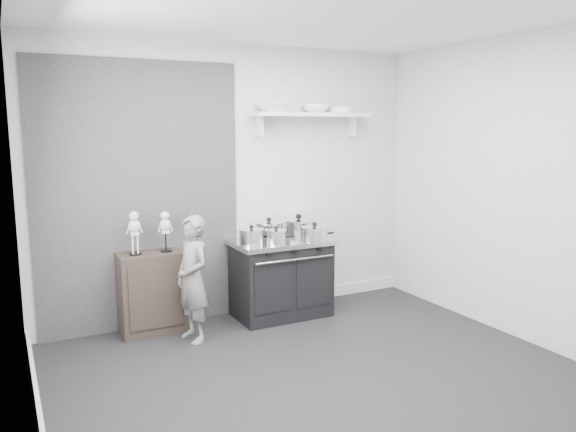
# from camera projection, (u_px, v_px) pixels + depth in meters

# --- Properties ---
(ground) EXTENTS (4.00, 4.00, 0.00)m
(ground) POSITION_uv_depth(u_px,v_px,m) (327.00, 380.00, 4.25)
(ground) COLOR black
(ground) RESTS_ON ground
(room_shell) EXTENTS (4.02, 3.62, 2.71)m
(room_shell) POSITION_uv_depth(u_px,v_px,m) (308.00, 163.00, 4.08)
(room_shell) COLOR #AEAEAB
(room_shell) RESTS_ON ground
(wall_shelf) EXTENTS (1.30, 0.26, 0.24)m
(wall_shelf) POSITION_uv_depth(u_px,v_px,m) (311.00, 116.00, 5.77)
(wall_shelf) COLOR silver
(wall_shelf) RESTS_ON room_shell
(stove) EXTENTS (0.98, 0.61, 0.78)m
(stove) POSITION_uv_depth(u_px,v_px,m) (281.00, 278.00, 5.65)
(stove) COLOR black
(stove) RESTS_ON ground
(side_cabinet) EXTENTS (0.58, 0.34, 0.76)m
(side_cabinet) POSITION_uv_depth(u_px,v_px,m) (152.00, 293.00, 5.19)
(side_cabinet) COLOR black
(side_cabinet) RESTS_ON ground
(child) EXTENTS (0.35, 0.46, 1.14)m
(child) POSITION_uv_depth(u_px,v_px,m) (193.00, 279.00, 4.96)
(child) COLOR slate
(child) RESTS_ON ground
(pot_front_left) EXTENTS (0.33, 0.24, 0.19)m
(pot_front_left) POSITION_uv_depth(u_px,v_px,m) (252.00, 237.00, 5.35)
(pot_front_left) COLOR silver
(pot_front_left) RESTS_ON stove
(pot_back_left) EXTENTS (0.37, 0.28, 0.22)m
(pot_back_left) POSITION_uv_depth(u_px,v_px,m) (269.00, 230.00, 5.62)
(pot_back_left) COLOR silver
(pot_back_left) RESTS_ON stove
(pot_back_right) EXTENTS (0.43, 0.34, 0.23)m
(pot_back_right) POSITION_uv_depth(u_px,v_px,m) (299.00, 227.00, 5.80)
(pot_back_right) COLOR silver
(pot_back_right) RESTS_ON stove
(pot_front_right) EXTENTS (0.35, 0.27, 0.19)m
(pot_front_right) POSITION_uv_depth(u_px,v_px,m) (315.00, 234.00, 5.51)
(pot_front_right) COLOR silver
(pot_front_right) RESTS_ON stove
(pot_front_center) EXTENTS (0.29, 0.20, 0.18)m
(pot_front_center) POSITION_uv_depth(u_px,v_px,m) (276.00, 237.00, 5.36)
(pot_front_center) COLOR silver
(pot_front_center) RESTS_ON stove
(skeleton_full) EXTENTS (0.13, 0.08, 0.46)m
(skeleton_full) POSITION_uv_depth(u_px,v_px,m) (135.00, 230.00, 5.03)
(skeleton_full) COLOR beige
(skeleton_full) RESTS_ON side_cabinet
(skeleton_torso) EXTENTS (0.12, 0.08, 0.43)m
(skeleton_torso) POSITION_uv_depth(u_px,v_px,m) (165.00, 228.00, 5.16)
(skeleton_torso) COLOR beige
(skeleton_torso) RESTS_ON side_cabinet
(bowl_large) EXTENTS (0.32, 0.32, 0.08)m
(bowl_large) POSITION_uv_depth(u_px,v_px,m) (273.00, 108.00, 5.55)
(bowl_large) COLOR white
(bowl_large) RESTS_ON wall_shelf
(bowl_small) EXTENTS (0.26, 0.26, 0.08)m
(bowl_small) POSITION_uv_depth(u_px,v_px,m) (316.00, 108.00, 5.77)
(bowl_small) COLOR white
(bowl_small) RESTS_ON wall_shelf
(plate_stack) EXTENTS (0.26, 0.26, 0.06)m
(plate_stack) POSITION_uv_depth(u_px,v_px,m) (341.00, 110.00, 5.91)
(plate_stack) COLOR silver
(plate_stack) RESTS_ON wall_shelf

